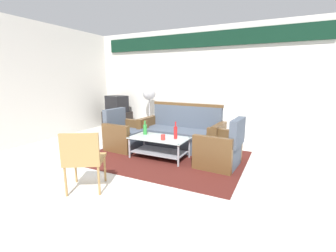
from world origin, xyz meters
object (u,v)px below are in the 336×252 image
bottle_green (145,129)px  armchair_left (125,136)px  pedestal_fan (149,96)px  wicker_chair (83,157)px  coffee_table (159,144)px  tv_stand (118,120)px  bottle_red (176,132)px  armchair_right (220,150)px  couch (181,134)px  cup (163,137)px  television (117,104)px

bottle_green → armchair_left: bearing=168.0°
pedestal_fan → wicker_chair: size_ratio=1.51×
coffee_table → tv_stand: tv_stand is taller
coffee_table → bottle_green: bearing=165.9°
bottle_red → bottle_green: 0.69m
armchair_left → armchair_right: size_ratio=1.00×
couch → wicker_chair: (-0.37, -2.41, 0.18)m
bottle_red → wicker_chair: bearing=-108.7°
armchair_right → tv_stand: 3.95m
bottle_green → pedestal_fan: 2.06m
couch → tv_stand: couch is taller
cup → wicker_chair: 1.55m
tv_stand → wicker_chair: bearing=-57.6°
cup → armchair_left: bearing=162.7°
armchair_left → television: 2.21m
couch → armchair_left: 1.22m
couch → armchair_right: (1.02, -0.66, -0.03)m
cup → television: size_ratio=0.14×
bottle_red → tv_stand: bottle_red is taller
bottle_red → pedestal_fan: bearing=132.3°
tv_stand → wicker_chair: size_ratio=0.95×
armchair_left → wicker_chair: size_ratio=1.01×
coffee_table → television: television is taller
bottle_green → wicker_chair: 1.73m
pedestal_fan → cup: bearing=-53.4°
cup → television: television is taller
armchair_right → wicker_chair: armchair_right is taller
couch → armchair_left: size_ratio=2.15×
armchair_left → bottle_green: 0.65m
armchair_left → tv_stand: size_ratio=1.06×
cup → armchair_right: bearing=13.8°
tv_stand → television: bearing=74.5°
armchair_left → pedestal_fan: bearing=-164.3°
bottle_red → tv_stand: 3.26m
couch → bottle_green: 0.87m
armchair_left → wicker_chair: armchair_left is taller
coffee_table → tv_stand: size_ratio=1.38×
coffee_table → television: size_ratio=1.58×
bottle_green → cup: (0.52, -0.22, -0.05)m
armchair_right → wicker_chair: 2.24m
cup → television: 3.23m
armchair_right → pedestal_fan: 3.10m
armchair_left → armchair_right: (2.11, -0.10, 0.00)m
couch → television: size_ratio=2.62×
coffee_table → bottle_green: (-0.37, 0.09, 0.24)m
bottle_green → wicker_chair: (0.12, -1.72, -0.02)m
cup → television: bearing=143.1°
couch → bottle_red: (0.19, -0.73, 0.22)m
couch → coffee_table: size_ratio=1.66×
couch → bottle_green: couch is taller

